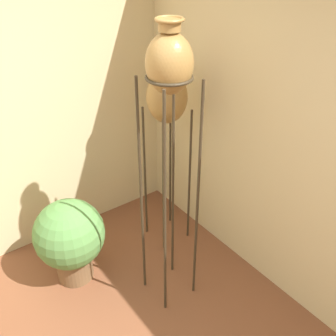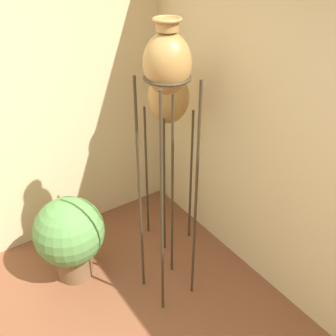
# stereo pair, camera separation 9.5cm
# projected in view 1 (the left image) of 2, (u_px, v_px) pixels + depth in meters

# --- Properties ---
(vase_stand_tall) EXTENTS (0.30, 0.30, 2.11)m
(vase_stand_tall) POSITION_uv_depth(u_px,v_px,m) (169.00, 76.00, 2.29)
(vase_stand_tall) COLOR #382D1E
(vase_stand_tall) RESTS_ON ground_plane
(vase_stand_medium) EXTENTS (0.33, 0.33, 1.70)m
(vase_stand_medium) POSITION_uv_depth(u_px,v_px,m) (167.00, 100.00, 3.07)
(vase_stand_medium) COLOR #382D1E
(vase_stand_medium) RESTS_ON ground_plane
(potted_plant) EXTENTS (0.56, 0.56, 0.74)m
(potted_plant) POSITION_uv_depth(u_px,v_px,m) (70.00, 237.00, 3.12)
(potted_plant) COLOR brown
(potted_plant) RESTS_ON ground_plane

